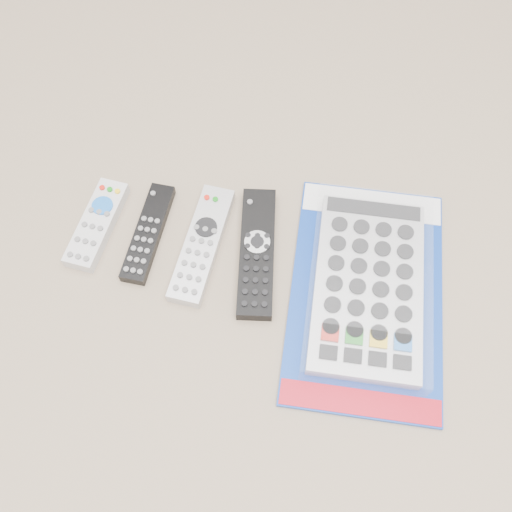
# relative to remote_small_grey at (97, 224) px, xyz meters

# --- Properties ---
(remote_small_grey) EXTENTS (0.08, 0.17, 0.02)m
(remote_small_grey) POSITION_rel_remote_small_grey_xyz_m (0.00, 0.00, 0.00)
(remote_small_grey) COLOR silver
(remote_small_grey) RESTS_ON ground
(remote_slim_black) EXTENTS (0.06, 0.18, 0.02)m
(remote_slim_black) POSITION_rel_remote_small_grey_xyz_m (0.08, -0.01, -0.00)
(remote_slim_black) COLOR black
(remote_slim_black) RESTS_ON ground
(remote_silver_dvd) EXTENTS (0.09, 0.21, 0.02)m
(remote_silver_dvd) POSITION_rel_remote_small_grey_xyz_m (0.17, -0.02, -0.00)
(remote_silver_dvd) COLOR #B8B8BD
(remote_silver_dvd) RESTS_ON ground
(remote_large_black) EXTENTS (0.06, 0.22, 0.02)m
(remote_large_black) POSITION_rel_remote_small_grey_xyz_m (0.26, -0.03, -0.00)
(remote_large_black) COLOR black
(remote_large_black) RESTS_ON ground
(jumbo_remote_packaged) EXTENTS (0.25, 0.39, 0.05)m
(jumbo_remote_packaged) POSITION_rel_remote_small_grey_xyz_m (0.43, -0.08, 0.01)
(jumbo_remote_packaged) COLOR #0E369D
(jumbo_remote_packaged) RESTS_ON ground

